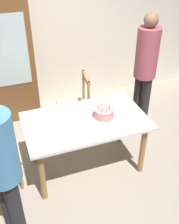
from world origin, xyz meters
name	(u,v)px	position (x,y,z in m)	size (l,w,h in m)	color
ground	(86,165)	(0.00, 0.00, 0.00)	(6.40, 6.40, 0.00)	#9E9384
back_wall	(47,29)	(0.00, 1.85, 1.30)	(6.40, 0.10, 2.60)	silver
dining_table	(86,127)	(0.00, 0.00, 0.65)	(1.47, 0.86, 0.75)	white
birthday_cake	(104,113)	(0.22, -0.03, 0.81)	(0.28, 0.28, 0.19)	silver
plate_near_celebrant	(57,136)	(-0.40, -0.19, 0.76)	(0.22, 0.22, 0.01)	silver
plate_far_side	(75,112)	(-0.07, 0.19, 0.76)	(0.22, 0.22, 0.01)	silver
plate_near_guest	(126,121)	(0.44, -0.19, 0.76)	(0.22, 0.22, 0.01)	silver
fork_near_celebrant	(42,140)	(-0.56, -0.19, 0.75)	(0.18, 0.02, 0.01)	silver
fork_far_side	(62,114)	(-0.23, 0.20, 0.75)	(0.18, 0.02, 0.01)	silver
fork_near_guest	(114,124)	(0.28, -0.20, 0.75)	(0.18, 0.02, 0.01)	silver
chair_spindle_back	(75,107)	(0.09, 0.75, 0.46)	(0.49, 0.49, 0.95)	tan
person_celebrant	(2,166)	(-0.99, -0.66, 0.94)	(0.32, 0.32, 1.65)	#262328
person_guest	(145,66)	(1.12, 0.61, 1.01)	(0.32, 0.32, 1.76)	#262328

